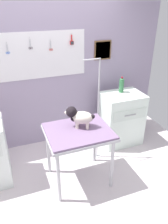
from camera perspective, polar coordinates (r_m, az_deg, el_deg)
name	(u,v)px	position (r m, az deg, el deg)	size (l,w,h in m)	color
ground	(74,188)	(3.24, -2.72, -19.12)	(4.40, 4.00, 0.04)	silver
rear_wall_panel	(47,79)	(3.67, -9.46, 8.44)	(4.00, 0.11, 2.30)	#9C8DA9
grooming_table	(78,136)	(2.88, -1.44, -6.18)	(0.84, 0.70, 0.83)	#B7B7BC
grooming_arm	(97,116)	(3.30, 3.51, -1.03)	(0.30, 0.11, 1.63)	#B7B7BC
dog	(79,117)	(2.82, -1.30, -1.18)	(0.38, 0.28, 0.29)	beige
cabinet_right	(121,118)	(3.90, 9.56, -1.66)	(0.68, 0.54, 0.92)	white
soda_bottle	(121,85)	(3.75, 9.69, 6.87)	(0.08, 0.08, 0.27)	#327143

